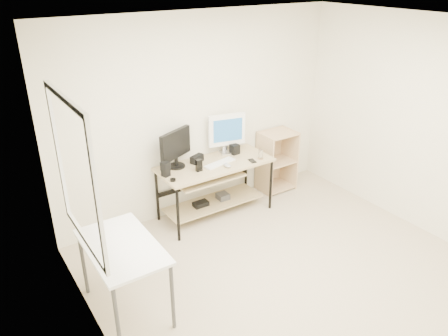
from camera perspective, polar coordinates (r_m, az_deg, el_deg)
name	(u,v)px	position (r m, az deg, el deg)	size (l,w,h in m)	color
room	(295,171)	(4.13, 9.21, -0.37)	(4.01, 4.01, 2.62)	#C1B195
desk	(213,178)	(5.69, -1.40, -1.37)	(1.50, 0.65, 0.75)	tan
side_table	(122,252)	(4.18, -13.13, -10.69)	(0.60, 1.00, 0.75)	white
shelf_unit	(275,160)	(6.48, 6.69, 1.04)	(0.50, 0.40, 0.90)	#D5B385
black_monitor	(176,147)	(5.43, -6.34, 2.80)	(0.50, 0.27, 0.48)	black
white_imac	(227,131)	(5.81, 0.38, 4.87)	(0.51, 0.16, 0.54)	silver
keyboard	(220,163)	(5.59, -0.56, 0.64)	(0.45, 0.13, 0.02)	white
mouse	(227,165)	(5.50, 0.42, 0.34)	(0.08, 0.12, 0.04)	#B2B2B8
center_speaker	(197,159)	(5.63, -3.56, 1.21)	(0.19, 0.08, 0.09)	black
speaker_left	(166,169)	(5.27, -7.64, -0.10)	(0.12, 0.12, 0.18)	black
speaker_right	(235,149)	(5.87, 1.39, 2.47)	(0.11, 0.11, 0.13)	black
audio_controller	(199,165)	(5.37, -3.29, 0.34)	(0.08, 0.05, 0.15)	black
volume_puck	(173,180)	(5.18, -6.69, -1.55)	(0.07, 0.07, 0.03)	black
smartphone	(252,161)	(5.68, 3.71, 0.94)	(0.07, 0.13, 0.01)	black
coaster	(260,158)	(5.76, 4.78, 1.25)	(0.08, 0.08, 0.01)	#9A7145
drinking_glass	(261,154)	(5.74, 4.80, 1.82)	(0.06, 0.06, 0.12)	white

